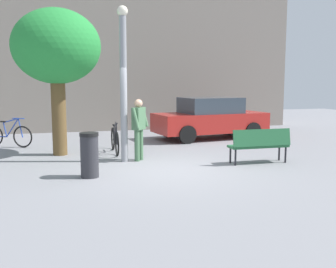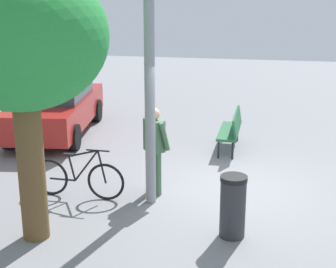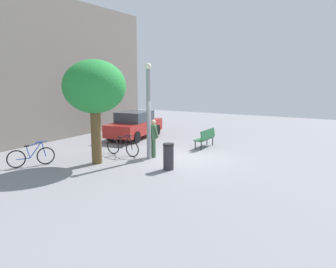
% 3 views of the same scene
% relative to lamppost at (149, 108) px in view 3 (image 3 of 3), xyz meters
% --- Properties ---
extents(ground_plane, '(36.00, 36.00, 0.00)m').
position_rel_lamppost_xyz_m(ground_plane, '(0.81, -1.33, -2.20)').
color(ground_plane, gray).
extents(building_facade, '(16.40, 2.00, 7.88)m').
position_rel_lamppost_xyz_m(building_facade, '(0.81, 7.80, 1.74)').
color(building_facade, gray).
rests_on(building_facade, ground_plane).
extents(lamppost, '(0.28, 0.28, 4.08)m').
position_rel_lamppost_xyz_m(lamppost, '(0.00, 0.00, 0.00)').
color(lamppost, gray).
rests_on(lamppost, ground_plane).
extents(person_by_lamppost, '(0.56, 0.60, 1.67)m').
position_rel_lamppost_xyz_m(person_by_lamppost, '(0.40, 0.02, -1.24)').
color(person_by_lamppost, '#47704C').
rests_on(person_by_lamppost, ground_plane).
extents(park_bench, '(1.61, 0.49, 0.92)m').
position_rel_lamppost_xyz_m(park_bench, '(3.37, -1.22, -1.66)').
color(park_bench, '#236038').
rests_on(park_bench, ground_plane).
extents(plaza_tree, '(2.50, 2.50, 4.19)m').
position_rel_lamppost_xyz_m(plaza_tree, '(-1.66, 1.47, 0.87)').
color(plaza_tree, brown).
rests_on(plaza_tree, ground_plane).
extents(bicycle_blue, '(1.59, 0.96, 0.97)m').
position_rel_lamppost_xyz_m(bicycle_blue, '(-3.29, 3.42, -1.82)').
color(bicycle_blue, black).
rests_on(bicycle_blue, ground_plane).
extents(bicycle_black, '(0.10, 1.81, 0.97)m').
position_rel_lamppost_xyz_m(bicycle_black, '(-0.06, 1.37, -1.82)').
color(bicycle_black, black).
rests_on(bicycle_black, ground_plane).
extents(parked_car_red, '(4.38, 2.23, 1.55)m').
position_rel_lamppost_xyz_m(parked_car_red, '(3.83, 3.45, -1.43)').
color(parked_car_red, '#AD231E').
rests_on(parked_car_red, ground_plane).
extents(trash_bin, '(0.42, 0.42, 1.01)m').
position_rel_lamppost_xyz_m(trash_bin, '(-1.04, -1.55, -1.69)').
color(trash_bin, '#2D2D33').
rests_on(trash_bin, ground_plane).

